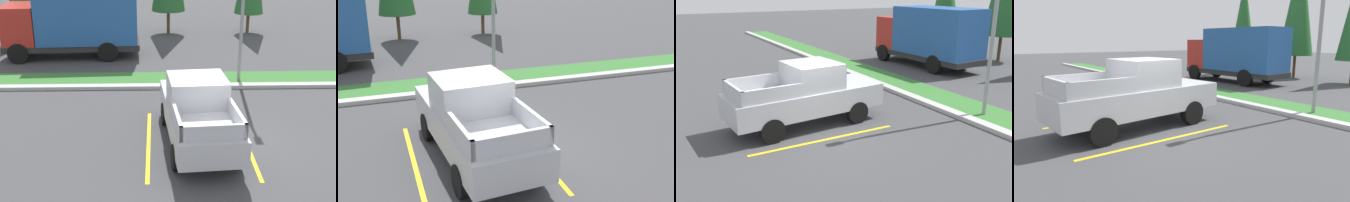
# 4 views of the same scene
# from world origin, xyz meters

# --- Properties ---
(ground_plane) EXTENTS (120.00, 120.00, 0.00)m
(ground_plane) POSITION_xyz_m (0.00, 0.00, 0.00)
(ground_plane) COLOR #424244
(parking_line_near) EXTENTS (0.12, 4.80, 0.01)m
(parking_line_near) POSITION_xyz_m (-2.53, -0.10, 0.00)
(parking_line_near) COLOR yellow
(parking_line_near) RESTS_ON ground
(parking_line_far) EXTENTS (0.12, 4.80, 0.01)m
(parking_line_far) POSITION_xyz_m (0.57, -0.10, 0.00)
(parking_line_far) COLOR yellow
(parking_line_far) RESTS_ON ground
(curb_strip) EXTENTS (56.00, 0.40, 0.15)m
(curb_strip) POSITION_xyz_m (0.00, 5.00, 0.07)
(curb_strip) COLOR #B2B2AD
(curb_strip) RESTS_ON ground
(grass_median) EXTENTS (56.00, 1.80, 0.06)m
(grass_median) POSITION_xyz_m (0.00, 6.10, 0.03)
(grass_median) COLOR #387533
(grass_median) RESTS_ON ground
(pickup_truck_main) EXTENTS (2.31, 5.36, 2.10)m
(pickup_truck_main) POSITION_xyz_m (-0.99, -0.05, 1.04)
(pickup_truck_main) COLOR black
(pickup_truck_main) RESTS_ON ground
(cargo_truck_distant) EXTENTS (6.91, 2.79, 3.40)m
(cargo_truck_distant) POSITION_xyz_m (-6.41, 9.99, 1.85)
(cargo_truck_distant) COLOR black
(cargo_truck_distant) RESTS_ON ground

